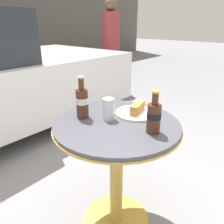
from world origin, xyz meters
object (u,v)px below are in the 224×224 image
Objects in this scene: bistro_table at (116,153)px; lunch_plate_near at (137,111)px; cola_bottle_left at (154,117)px; drinking_glass at (108,110)px; pedestrian at (111,41)px; cola_bottle_right at (82,102)px.

lunch_plate_near is at bearing -5.70° from bistro_table.
drinking_glass is (-0.03, 0.27, -0.03)m from cola_bottle_left.
bistro_table is 3.41× the size of cola_bottle_left.
cola_bottle_left is 0.27m from drinking_glass.
pedestrian reaches higher than lunch_plate_near.
cola_bottle_left is 0.13× the size of pedestrian.
cola_bottle_right is at bearing 119.20° from drinking_glass.
cola_bottle_right is 0.15× the size of pedestrian.
lunch_plate_near is at bearing -24.39° from drinking_glass.
bistro_table is 0.36m from cola_bottle_right.
lunch_plate_near is 0.15× the size of pedestrian.
pedestrian is at bearing 41.87° from bistro_table.
drinking_glass is at bearing 93.52° from bistro_table.
drinking_glass is at bearing -139.00° from pedestrian.
cola_bottle_right is (-0.10, 0.40, 0.01)m from cola_bottle_left.
cola_bottle_right is at bearing 111.90° from bistro_table.
pedestrian reaches higher than bistro_table.
cola_bottle_left reaches higher than drinking_glass.
cola_bottle_left is (0.03, -0.21, 0.28)m from bistro_table.
cola_bottle_right reaches higher than drinking_glass.
cola_bottle_left reaches higher than lunch_plate_near.
pedestrian reaches higher than drinking_glass.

